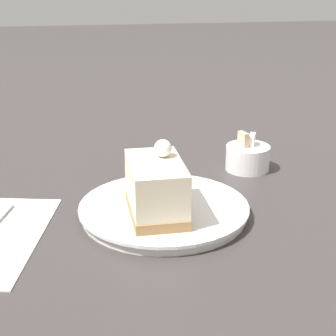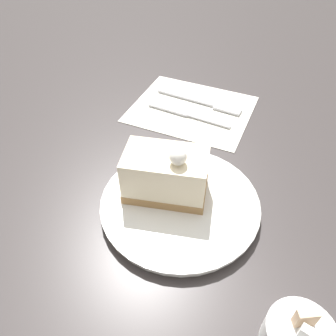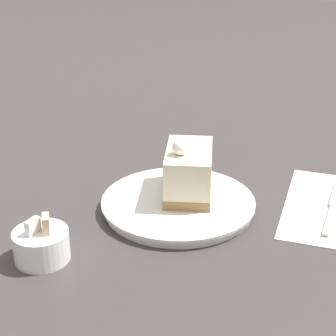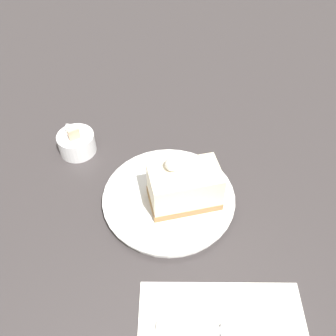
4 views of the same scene
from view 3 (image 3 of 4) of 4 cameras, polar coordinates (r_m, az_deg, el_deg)
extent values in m
plane|color=#383333|center=(0.80, 2.77, -3.49)|extent=(4.00, 4.00, 0.00)
cylinder|color=silver|center=(0.78, 1.03, -3.71)|extent=(0.21, 0.21, 0.01)
cylinder|color=silver|center=(0.78, 1.04, -3.37)|extent=(0.21, 0.21, 0.00)
cube|color=#9E7547|center=(0.79, 2.06, -2.25)|extent=(0.07, 0.11, 0.01)
cube|color=beige|center=(0.78, 2.10, -0.06)|extent=(0.07, 0.11, 0.05)
sphere|color=white|center=(0.75, 1.24, 2.14)|extent=(0.02, 0.02, 0.02)
cube|color=#B2B2B7|center=(0.78, 16.10, -5.09)|extent=(0.03, 0.08, 0.00)
cylinder|color=white|center=(0.69, -12.73, -7.67)|extent=(0.07, 0.07, 0.04)
cube|color=#D8B28C|center=(0.67, -12.28, -5.66)|extent=(0.01, 0.02, 0.02)
cube|color=white|center=(0.67, -13.57, -5.85)|extent=(0.02, 0.02, 0.02)
camera|label=1|loc=(1.32, 8.33, 21.63)|focal=60.00mm
camera|label=2|loc=(0.73, -23.45, 20.58)|focal=35.00mm
camera|label=4|loc=(0.69, 37.73, 29.78)|focal=40.00mm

